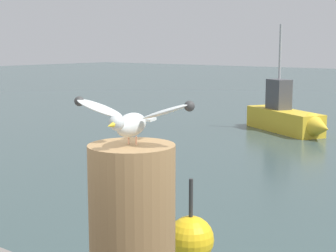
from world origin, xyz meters
TOP-DOWN VIEW (x-y plane):
  - seagull at (0.46, -0.59)m, footprint 0.54×0.39m
  - boat_yellow at (-5.68, 13.83)m, footprint 3.79×2.62m
  - channel_buoy at (-1.59, 2.70)m, footprint 0.56×0.56m

SIDE VIEW (x-z plane):
  - channel_buoy at x=-1.59m, z-range -0.19..1.14m
  - boat_yellow at x=-5.68m, z-range -1.28..2.27m
  - seagull at x=0.46m, z-range 2.47..2.67m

